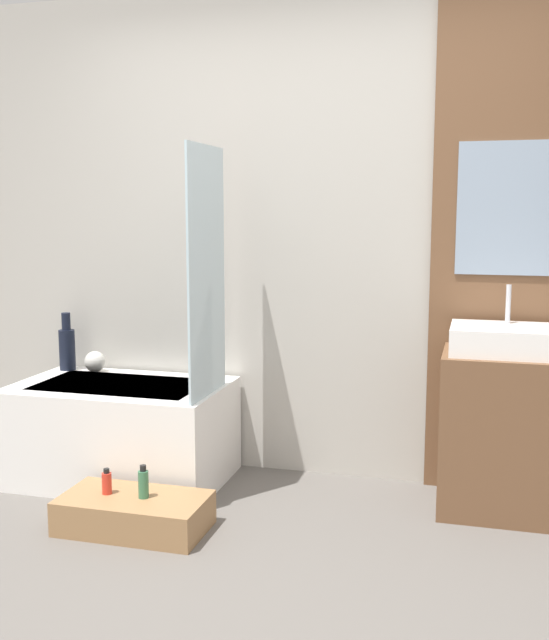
# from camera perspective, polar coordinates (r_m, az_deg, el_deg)

# --- Properties ---
(ground_plane) EXTENTS (12.00, 12.00, 0.00)m
(ground_plane) POSITION_cam_1_polar(r_m,az_deg,el_deg) (2.89, -4.73, -21.53)
(ground_plane) COLOR #605B56
(wall_tiled_back) EXTENTS (4.20, 0.06, 2.60)m
(wall_tiled_back) POSITION_cam_1_polar(r_m,az_deg,el_deg) (4.03, 2.79, 6.35)
(wall_tiled_back) COLOR #B7B2A8
(wall_tiled_back) RESTS_ON ground_plane
(wall_wood_accent) EXTENTS (0.76, 0.04, 2.60)m
(wall_wood_accent) POSITION_cam_1_polar(r_m,az_deg,el_deg) (3.89, 17.51, 6.04)
(wall_wood_accent) COLOR brown
(wall_wood_accent) RESTS_ON ground_plane
(bathtub) EXTENTS (1.12, 0.70, 0.52)m
(bathtub) POSITION_cam_1_polar(r_m,az_deg,el_deg) (4.14, -11.56, -8.32)
(bathtub) COLOR white
(bathtub) RESTS_ON ground_plane
(glass_shower_screen) EXTENTS (0.01, 0.49, 1.23)m
(glass_shower_screen) POSITION_cam_1_polar(r_m,az_deg,el_deg) (3.69, -5.20, 3.64)
(glass_shower_screen) COLOR silver
(glass_shower_screen) RESTS_ON bathtub
(wooden_step_bench) EXTENTS (0.66, 0.36, 0.16)m
(wooden_step_bench) POSITION_cam_1_polar(r_m,az_deg,el_deg) (3.57, -10.64, -14.25)
(wooden_step_bench) COLOR #997047
(wooden_step_bench) RESTS_ON ground_plane
(vanity_cabinet) EXTENTS (0.59, 0.47, 0.77)m
(vanity_cabinet) POSITION_cam_1_polar(r_m,az_deg,el_deg) (3.78, 17.03, -8.21)
(vanity_cabinet) COLOR brown
(vanity_cabinet) RESTS_ON ground_plane
(sink) EXTENTS (0.52, 0.39, 0.32)m
(sink) POSITION_cam_1_polar(r_m,az_deg,el_deg) (3.68, 17.33, -1.45)
(sink) COLOR white
(sink) RESTS_ON vanity_cabinet
(vase_tall_dark) EXTENTS (0.09, 0.09, 0.33)m
(vase_tall_dark) POSITION_cam_1_polar(r_m,az_deg,el_deg) (4.49, -15.53, -1.96)
(vase_tall_dark) COLOR black
(vase_tall_dark) RESTS_ON bathtub
(vase_round_light) EXTENTS (0.12, 0.12, 0.12)m
(vase_round_light) POSITION_cam_1_polar(r_m,az_deg,el_deg) (4.40, -13.52, -3.10)
(vase_round_light) COLOR silver
(vase_round_light) RESTS_ON bathtub
(bottle_soap_primary) EXTENTS (0.04, 0.04, 0.12)m
(bottle_soap_primary) POSITION_cam_1_polar(r_m,az_deg,el_deg) (3.57, -12.66, -11.99)
(bottle_soap_primary) COLOR red
(bottle_soap_primary) RESTS_ON wooden_step_bench
(bottle_soap_secondary) EXTENTS (0.05, 0.05, 0.15)m
(bottle_soap_secondary) POSITION_cam_1_polar(r_m,az_deg,el_deg) (3.49, -9.96, -12.15)
(bottle_soap_secondary) COLOR #38704C
(bottle_soap_secondary) RESTS_ON wooden_step_bench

